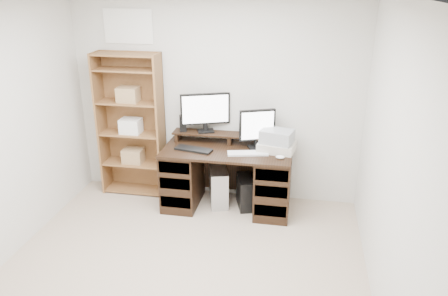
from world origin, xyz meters
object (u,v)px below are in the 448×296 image
(desk, at_px, (227,177))
(tower_silver, at_px, (218,186))
(tower_black, at_px, (245,192))
(bookshelf, at_px, (132,124))
(monitor_wide, at_px, (205,110))
(monitor_small, at_px, (257,127))
(printer, at_px, (276,147))

(desk, relative_size, tower_silver, 3.26)
(tower_black, xyz_separation_m, bookshelf, (-1.46, 0.17, 0.73))
(monitor_wide, xyz_separation_m, monitor_small, (0.64, -0.13, -0.13))
(tower_silver, xyz_separation_m, bookshelf, (-1.13, 0.14, 0.69))
(monitor_wide, distance_m, tower_silver, 0.94)
(desk, xyz_separation_m, monitor_small, (0.33, 0.12, 0.61))
(monitor_small, relative_size, tower_silver, 1.01)
(desk, relative_size, monitor_wide, 2.64)
(monitor_wide, relative_size, monitor_small, 1.23)
(monitor_small, distance_m, tower_black, 0.82)
(desk, bearing_deg, monitor_small, 19.39)
(monitor_small, relative_size, printer, 1.14)
(tower_silver, height_order, tower_black, tower_silver)
(bookshelf, bearing_deg, tower_black, -6.71)
(monitor_wide, relative_size, printer, 1.40)
(monitor_small, distance_m, tower_silver, 0.90)
(desk, xyz_separation_m, printer, (0.56, 0.06, 0.41))
(desk, relative_size, monitor_small, 3.24)
(printer, height_order, tower_black, printer)
(desk, distance_m, tower_silver, 0.22)
(monitor_small, bearing_deg, bookshelf, 154.69)
(monitor_wide, height_order, tower_silver, monitor_wide)
(printer, xyz_separation_m, tower_silver, (-0.69, 0.02, -0.57))
(printer, xyz_separation_m, tower_black, (-0.35, -0.02, -0.61))
(monitor_wide, relative_size, tower_silver, 1.24)
(printer, distance_m, tower_silver, 0.89)
(monitor_small, xyz_separation_m, tower_black, (-0.12, -0.08, -0.81))
(tower_black, relative_size, bookshelf, 0.23)
(desk, bearing_deg, monitor_wide, 141.76)
(bookshelf, bearing_deg, monitor_wide, 2.07)
(printer, bearing_deg, bookshelf, -176.30)
(desk, relative_size, printer, 3.69)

